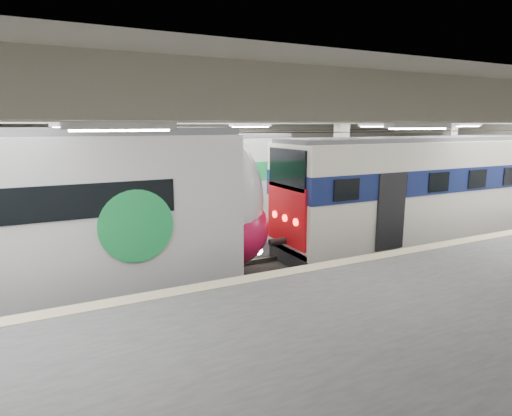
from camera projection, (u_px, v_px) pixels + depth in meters
station_hall at (305, 182)px, 12.96m from camera, size 36.00×24.00×5.75m
modern_emu at (28, 223)px, 11.32m from camera, size 15.38×3.17×4.89m
older_rer at (426, 189)px, 17.78m from camera, size 13.60×3.00×4.48m
far_train at (130, 189)px, 17.78m from camera, size 14.40×3.29×4.56m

